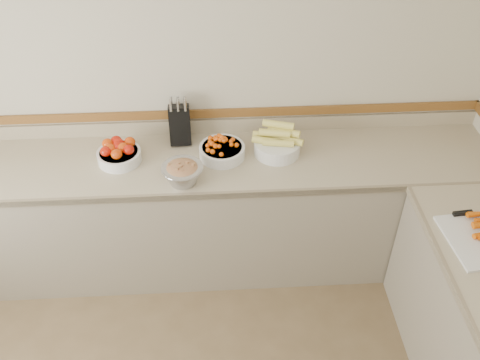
{
  "coord_description": "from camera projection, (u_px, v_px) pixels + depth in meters",
  "views": [
    {
      "loc": [
        0.21,
        -1.01,
        2.96
      ],
      "look_at": [
        0.35,
        1.35,
        1.0
      ],
      "focal_mm": 40.0,
      "sensor_mm": 36.0,
      "label": 1
    }
  ],
  "objects": [
    {
      "name": "corn_bowl",
      "position": [
        277.0,
        143.0,
        3.39
      ],
      "size": [
        0.33,
        0.3,
        0.22
      ],
      "color": "white",
      "rests_on": "counter_back"
    },
    {
      "name": "cherry_tomato_bowl",
      "position": [
        222.0,
        150.0,
        3.38
      ],
      "size": [
        0.29,
        0.29,
        0.16
      ],
      "color": "white",
      "rests_on": "counter_back"
    },
    {
      "name": "counter_back",
      "position": [
        186.0,
        213.0,
        3.65
      ],
      "size": [
        4.0,
        0.65,
        1.08
      ],
      "color": "tan",
      "rests_on": "ground_plane"
    },
    {
      "name": "knife_block",
      "position": [
        180.0,
        124.0,
        3.45
      ],
      "size": [
        0.14,
        0.17,
        0.33
      ],
      "color": "black",
      "rests_on": "counter_back"
    },
    {
      "name": "tomato_bowl",
      "position": [
        119.0,
        153.0,
        3.33
      ],
      "size": [
        0.27,
        0.27,
        0.13
      ],
      "color": "white",
      "rests_on": "counter_back"
    },
    {
      "name": "rhubarb_bowl",
      "position": [
        183.0,
        173.0,
        3.16
      ],
      "size": [
        0.25,
        0.25,
        0.14
      ],
      "color": "#B2B2BA",
      "rests_on": "counter_back"
    },
    {
      "name": "back_wall",
      "position": [
        178.0,
        80.0,
        3.36
      ],
      "size": [
        4.0,
        0.0,
        4.0
      ],
      "primitive_type": "plane",
      "rotation": [
        1.57,
        0.0,
        0.0
      ],
      "color": "beige",
      "rests_on": "ground_plane"
    }
  ]
}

